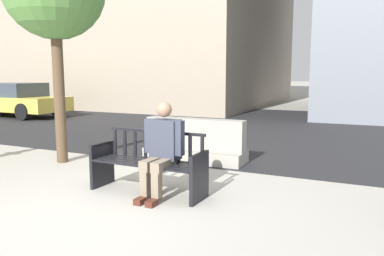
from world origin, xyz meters
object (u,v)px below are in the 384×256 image
street_bench (148,165)px  car_taxi_near (15,99)px  jersey_barrier_centre (195,144)px  seated_person (162,148)px

street_bench → car_taxi_near: (-10.26, 6.30, 0.30)m
car_taxi_near → street_bench: bearing=-31.6°
street_bench → jersey_barrier_centre: 2.12m
seated_person → jersey_barrier_centre: 2.25m
seated_person → jersey_barrier_centre: size_ratio=0.65×
street_bench → seated_person: 0.40m
street_bench → seated_person: seated_person is taller
jersey_barrier_centre → car_taxi_near: size_ratio=0.44×
street_bench → car_taxi_near: size_ratio=0.38×
street_bench → jersey_barrier_centre: bearing=96.4°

